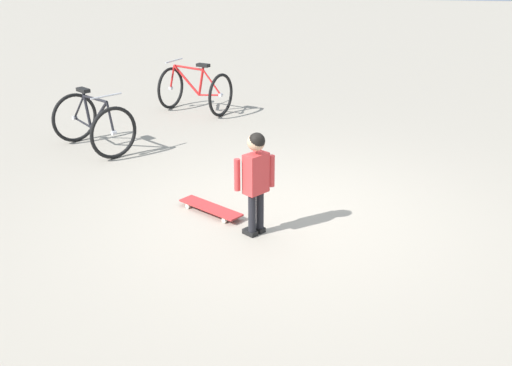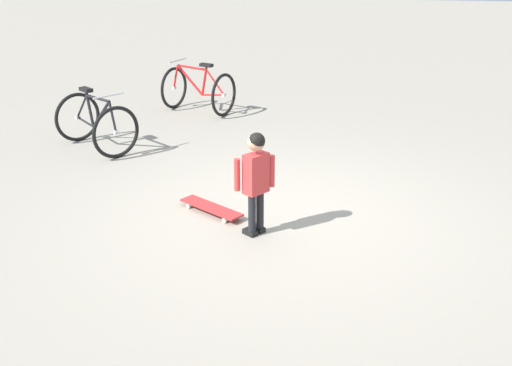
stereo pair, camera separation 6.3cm
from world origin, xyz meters
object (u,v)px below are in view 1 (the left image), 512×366
Objects in this scene: child_person at (256,173)px; bicycle_near at (195,90)px; bicycle_mid at (93,123)px; skateboard at (211,208)px.

child_person is 4.69m from bicycle_near.
bicycle_mid is at bearing 139.80° from child_person.
skateboard is 2.77m from bicycle_mid.
child_person reaches higher than skateboard.
skateboard is at bearing -41.22° from bicycle_mid.
child_person is 0.85× the size of bicycle_near.
child_person is at bearing -68.28° from bicycle_near.
skateboard is at bearing -73.42° from bicycle_near.
child_person is 1.37× the size of skateboard.
bicycle_near is at bearing 106.58° from skateboard.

